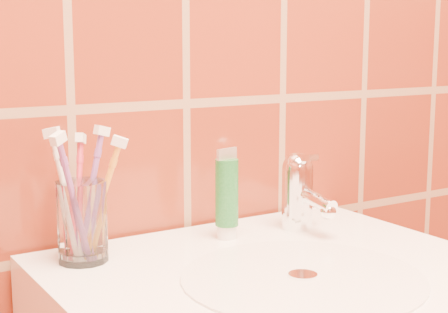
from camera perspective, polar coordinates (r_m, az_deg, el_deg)
glass_tumbler at (r=0.92m, az=-11.72°, el=-5.32°), size 0.09×0.09×0.11m
toothpaste_tube at (r=1.00m, az=0.24°, el=-3.35°), size 0.04×0.03×0.13m
faucet at (r=1.06m, az=6.28°, el=-2.66°), size 0.05×0.11×0.12m
toothbrush_0 at (r=0.91m, az=-10.12°, el=-3.50°), size 0.12×0.11×0.18m
toothbrush_1 at (r=0.93m, az=-11.99°, el=-3.30°), size 0.10×0.12×0.18m
toothbrush_2 at (r=0.91m, az=-12.96°, el=-3.26°), size 0.09×0.09×0.19m
toothbrush_3 at (r=0.93m, az=-11.04°, el=-2.98°), size 0.10×0.09×0.19m
toothbrush_4 at (r=0.88m, az=-12.36°, el=-3.60°), size 0.12×0.11×0.19m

